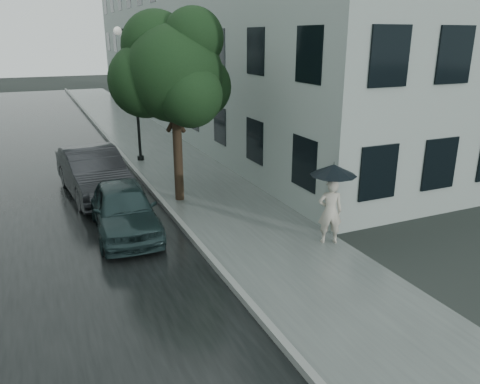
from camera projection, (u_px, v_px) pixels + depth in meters
name	position (u px, v px, depth m)	size (l,w,h in m)	color
ground	(298.00, 274.00, 10.48)	(120.00, 120.00, 0.00)	black
sidewalk	(165.00, 155.00, 20.97)	(3.50, 60.00, 0.01)	slate
kerb_near	(124.00, 158.00, 20.24)	(0.15, 60.00, 0.15)	slate
asphalt_road	(37.00, 168.00, 18.91)	(6.85, 60.00, 0.00)	black
building_near	(212.00, 46.00, 28.06)	(7.02, 36.00, 9.00)	gray
pedestrian	(330.00, 211.00, 11.85)	(0.62, 0.41, 1.70)	#BCB5A5
umbrella	(334.00, 170.00, 11.49)	(1.44, 1.44, 1.21)	black
street_tree	(173.00, 72.00, 14.12)	(3.84, 3.48, 5.93)	#332619
lamp_post	(132.00, 87.00, 19.13)	(0.83, 0.42, 5.43)	black
car_near	(124.00, 208.00, 12.54)	(1.61, 4.00, 1.36)	#1B2D2E
car_far	(94.00, 173.00, 15.44)	(1.66, 4.76, 1.57)	black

